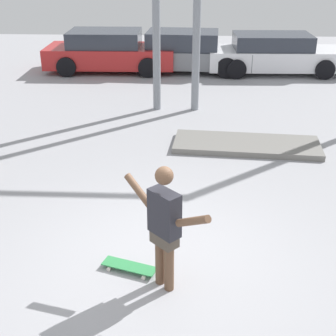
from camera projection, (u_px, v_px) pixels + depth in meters
ground_plane at (161, 263)px, 6.40m from camera, size 36.00×36.00×0.00m
skateboarder at (164, 223)px, 5.58m from camera, size 1.09×1.09×1.68m
skateboard at (129, 266)px, 6.23m from camera, size 0.77×0.43×0.08m
manual_pad at (246, 145)px, 10.05m from camera, size 3.19×1.40×0.12m
parked_car_red at (109, 51)px, 16.01m from camera, size 4.37×2.06×1.36m
parked_car_grey at (186, 52)px, 15.95m from camera, size 4.41×2.07×1.35m
parked_car_white at (275, 54)px, 15.74m from camera, size 4.63×1.97×1.29m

